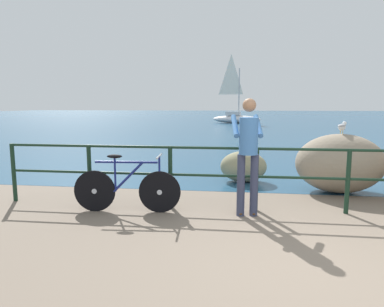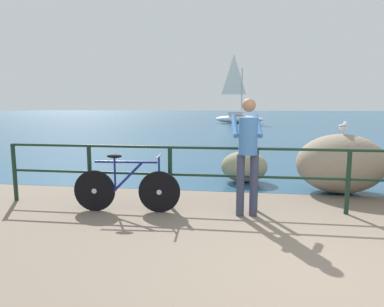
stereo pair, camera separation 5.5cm
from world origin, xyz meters
The scene contains 9 objects.
ground_plane centered at (0.00, 20.00, -0.05)m, with size 120.00×120.00×0.10m, color #756656.
sea_surface centered at (0.00, 48.12, 0.00)m, with size 120.00×90.00×0.01m, color navy.
promenade_railing centered at (0.00, 2.02, 0.64)m, with size 9.83×0.07×1.02m.
bicycle centered at (-2.72, 1.67, 0.39)m, with size 1.70×0.48×0.92m.
person_at_railing centered at (-0.85, 1.74, 0.99)m, with size 0.50×0.66×1.78m.
breakwater_boulder_main centered at (0.96, 3.38, 0.57)m, with size 1.66×1.18×1.13m.
breakwater_boulder_left centered at (-0.85, 4.07, 0.34)m, with size 1.01×0.73×0.68m.
seagull centered at (0.98, 3.43, 1.27)m, with size 0.25×0.31×0.23m.
sailboat centered at (-1.06, 28.13, 0.71)m, with size 4.56×2.07×6.16m.
Camera 1 is at (-1.04, -3.41, 1.69)m, focal length 32.02 mm.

